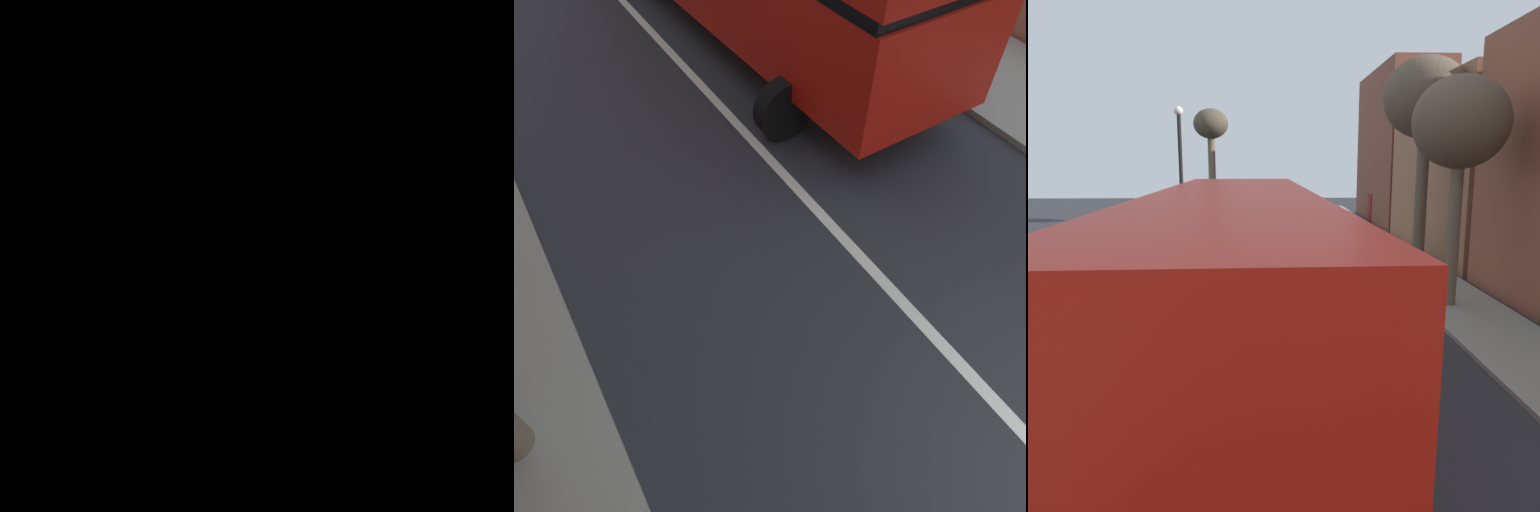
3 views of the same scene
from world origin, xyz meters
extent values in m
plane|color=#28282D|center=(0.00, 0.00, 0.00)|extent=(84.00, 84.00, 0.00)
cube|color=silver|center=(0.00, 0.00, 0.00)|extent=(0.16, 54.00, 0.01)
cube|color=gray|center=(-4.90, 0.00, 0.06)|extent=(2.60, 60.00, 0.12)
cube|color=gray|center=(4.90, 0.00, 0.06)|extent=(2.60, 60.00, 0.12)
cube|color=brown|center=(-8.50, 6.00, 4.40)|extent=(4.00, 11.52, 8.80)
cube|color=#194C23|center=(-6.47, 6.00, 1.05)|extent=(0.08, 1.10, 2.10)
cube|color=beige|center=(-8.50, 18.00, 5.18)|extent=(4.00, 11.52, 10.36)
cube|color=#194C23|center=(-6.47, 18.00, 1.05)|extent=(0.08, 1.10, 2.10)
cube|color=red|center=(1.70, 10.45, 1.55)|extent=(2.81, 11.27, 1.70)
cube|color=black|center=(1.70, 10.45, 2.48)|extent=(2.84, 11.16, 0.16)
cube|color=red|center=(1.70, 10.45, 3.31)|extent=(2.81, 11.27, 1.50)
cube|color=black|center=(1.54, 16.03, 1.64)|extent=(2.20, 0.12, 1.19)
cylinder|color=black|center=(0.31, 14.22, 0.50)|extent=(1.01, 0.33, 1.00)
cylinder|color=black|center=(2.87, 14.29, 0.50)|extent=(1.01, 0.33, 1.00)
cylinder|color=black|center=(0.53, 6.60, 0.50)|extent=(1.01, 0.33, 1.00)
cylinder|color=black|center=(3.09, 6.68, 0.50)|extent=(1.01, 0.33, 1.00)
cube|color=slate|center=(-2.50, -2.97, 0.81)|extent=(2.01, 4.58, 0.67)
cube|color=black|center=(-2.51, -3.19, 1.41)|extent=(1.78, 2.54, 0.54)
cylinder|color=black|center=(-3.38, -1.53, 0.32)|extent=(0.65, 0.25, 0.64)
cylinder|color=black|center=(-1.51, -1.61, 0.32)|extent=(0.65, 0.25, 0.64)
cylinder|color=black|center=(-1.62, -4.40, 0.32)|extent=(0.65, 0.25, 0.64)
cube|color=black|center=(2.51, -13.47, 1.42)|extent=(1.66, 2.44, 0.59)
cylinder|color=brown|center=(-4.52, 3.65, 2.60)|extent=(0.39, 0.39, 4.97)
ellipsoid|color=brown|center=(-4.52, 3.65, 5.65)|extent=(2.82, 2.82, 2.72)
cylinder|color=#7A6B56|center=(4.96, 14.87, 2.73)|extent=(0.52, 0.52, 5.22)
ellipsoid|color=#4C4233|center=(4.96, 14.87, 5.85)|extent=(2.58, 2.58, 2.51)
cylinder|color=brown|center=(-4.54, 20.44, 3.03)|extent=(0.57, 0.57, 5.82)
ellipsoid|color=#4C4233|center=(-4.54, 20.44, 6.39)|extent=(2.23, 2.23, 1.77)
cylinder|color=black|center=(4.30, 0.18, 3.12)|extent=(0.14, 0.14, 6.00)
sphere|color=silver|center=(4.30, 0.18, 6.27)|extent=(0.32, 0.32, 0.32)
camera|label=1|loc=(2.45, -13.83, 1.52)|focal=42.81mm
camera|label=2|loc=(-3.17, 0.94, 5.11)|focal=34.41mm
camera|label=3|loc=(1.17, 18.29, 4.56)|focal=34.31mm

